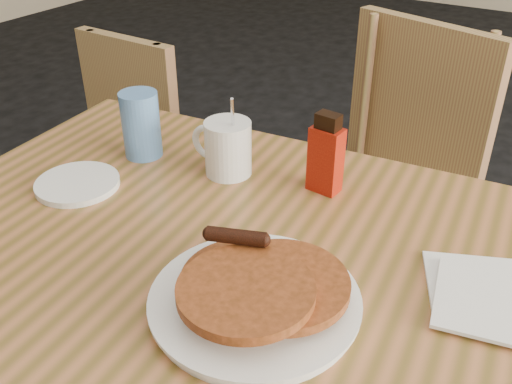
% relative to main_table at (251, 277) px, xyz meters
% --- Properties ---
extents(main_table, '(1.34, 0.97, 0.75)m').
position_rel_main_table_xyz_m(main_table, '(0.00, 0.00, 0.00)').
color(main_table, '#AA673C').
rests_on(main_table, floor).
extents(chair_main_far, '(0.52, 0.53, 0.93)m').
position_rel_main_table_xyz_m(chair_main_far, '(0.01, 0.72, -0.15)').
color(chair_main_far, '#A28A4C').
rests_on(chair_main_far, floor).
extents(chair_wall_extra, '(0.38, 0.39, 0.82)m').
position_rel_main_table_xyz_m(chair_wall_extra, '(-0.83, 0.53, -0.23)').
color(chair_wall_extra, '#A28A4C').
rests_on(chair_wall_extra, floor).
extents(pancake_plate, '(0.29, 0.29, 0.09)m').
position_rel_main_table_xyz_m(pancake_plate, '(0.07, -0.09, 0.07)').
color(pancake_plate, white).
rests_on(pancake_plate, main_table).
extents(coffee_mug, '(0.13, 0.09, 0.17)m').
position_rel_main_table_xyz_m(coffee_mug, '(-0.18, 0.20, 0.10)').
color(coffee_mug, white).
rests_on(coffee_mug, main_table).
extents(syrup_bottle, '(0.06, 0.04, 0.15)m').
position_rel_main_table_xyz_m(syrup_bottle, '(0.01, 0.24, 0.11)').
color(syrup_bottle, maroon).
rests_on(syrup_bottle, main_table).
extents(napkin_stack, '(0.21, 0.22, 0.01)m').
position_rel_main_table_xyz_m(napkin_stack, '(0.34, 0.09, 0.05)').
color(napkin_stack, white).
rests_on(napkin_stack, main_table).
extents(blue_tumbler, '(0.08, 0.08, 0.14)m').
position_rel_main_table_xyz_m(blue_tumbler, '(-0.37, 0.17, 0.11)').
color(blue_tumbler, '#5383C3').
rests_on(blue_tumbler, main_table).
extents(side_saucer, '(0.20, 0.20, 0.01)m').
position_rel_main_table_xyz_m(side_saucer, '(-0.39, 0.01, 0.05)').
color(side_saucer, white).
rests_on(side_saucer, main_table).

